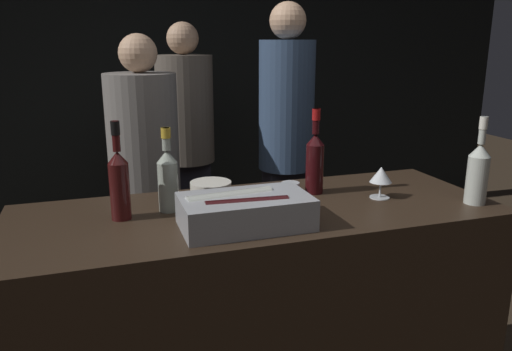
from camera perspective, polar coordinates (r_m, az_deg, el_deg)
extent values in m
cube|color=black|center=(4.17, -10.67, 12.39)|extent=(6.40, 0.06, 2.80)
cube|color=#2D2116|center=(2.06, 0.30, -16.76)|extent=(1.81, 0.67, 0.98)
cube|color=#9EA0A5|center=(1.67, -1.22, -4.14)|extent=(0.43, 0.25, 0.11)
cylinder|color=black|center=(1.62, -1.02, -3.72)|extent=(0.28, 0.09, 0.07)
cylinder|color=#B2B7AD|center=(1.68, -3.01, -3.00)|extent=(0.30, 0.11, 0.07)
cylinder|color=silver|center=(1.98, -5.18, -1.64)|extent=(0.16, 0.16, 0.07)
cylinder|color=gray|center=(1.97, -5.20, -0.88)|extent=(0.13, 0.13, 0.01)
cylinder|color=silver|center=(2.04, 13.94, -2.43)|extent=(0.08, 0.08, 0.00)
cylinder|color=silver|center=(2.03, 13.99, -1.56)|extent=(0.01, 0.01, 0.06)
cone|color=silver|center=(2.02, 14.10, 0.11)|extent=(0.09, 0.09, 0.06)
cylinder|color=silver|center=(2.03, 3.96, -1.45)|extent=(0.07, 0.07, 0.05)
sphere|color=#F4C66B|center=(2.03, 3.96, -1.38)|extent=(0.03, 0.03, 0.03)
cylinder|color=black|center=(2.04, 6.71, 0.74)|extent=(0.07, 0.07, 0.20)
cone|color=black|center=(2.01, 6.81, 4.13)|extent=(0.07, 0.07, 0.04)
cylinder|color=black|center=(2.00, 6.88, 6.15)|extent=(0.03, 0.03, 0.10)
cylinder|color=maroon|center=(1.99, 6.90, 6.93)|extent=(0.03, 0.03, 0.05)
cylinder|color=#380F0F|center=(1.79, -15.29, -1.76)|extent=(0.07, 0.07, 0.20)
cone|color=#380F0F|center=(1.76, -15.56, 2.01)|extent=(0.07, 0.07, 0.04)
cylinder|color=#380F0F|center=(1.74, -15.73, 4.34)|extent=(0.03, 0.03, 0.10)
cylinder|color=black|center=(1.74, -15.80, 5.26)|extent=(0.03, 0.03, 0.05)
cylinder|color=#9EA899|center=(1.84, -9.99, -1.27)|extent=(0.07, 0.07, 0.18)
cone|color=#9EA899|center=(1.81, -10.15, 2.17)|extent=(0.07, 0.07, 0.04)
cylinder|color=#9EA899|center=(1.80, -10.25, 4.12)|extent=(0.03, 0.03, 0.08)
cylinder|color=gold|center=(1.79, -10.28, 4.82)|extent=(0.03, 0.03, 0.04)
cylinder|color=#B2B7AD|center=(2.07, 23.92, -0.48)|extent=(0.08, 0.08, 0.18)
cone|color=#B2B7AD|center=(2.04, 24.26, 2.65)|extent=(0.08, 0.08, 0.05)
cylinder|color=#B2B7AD|center=(2.03, 24.49, 4.71)|extent=(0.03, 0.03, 0.10)
cylinder|color=silver|center=(2.03, 24.58, 5.50)|extent=(0.03, 0.03, 0.05)
cube|color=black|center=(3.09, -12.05, -8.39)|extent=(0.30, 0.22, 0.73)
cylinder|color=slate|center=(2.89, -12.82, 4.58)|extent=(0.40, 0.40, 0.68)
sphere|color=tan|center=(2.84, -13.35, 13.45)|extent=(0.21, 0.21, 0.21)
cube|color=black|center=(3.60, -7.66, -4.35)|extent=(0.29, 0.21, 0.78)
cylinder|color=#60564C|center=(3.43, -8.10, 7.50)|extent=(0.38, 0.38, 0.71)
sphere|color=tan|center=(3.40, -8.39, 15.25)|extent=(0.21, 0.21, 0.21)
cube|color=black|center=(3.17, 3.28, -6.42)|extent=(0.25, 0.18, 0.83)
cylinder|color=#334766|center=(2.98, 3.51, 7.94)|extent=(0.33, 0.33, 0.75)
sphere|color=tan|center=(2.95, 3.66, 17.26)|extent=(0.21, 0.21, 0.21)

